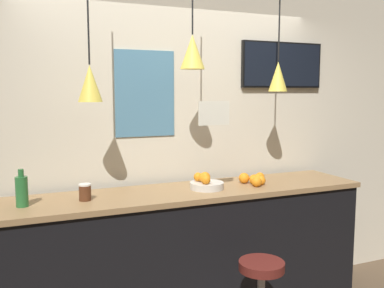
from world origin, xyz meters
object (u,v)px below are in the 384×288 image
(juice_bottle, at_px, (22,191))
(mounted_tv, at_px, (282,65))
(fruit_bowl, at_px, (206,183))
(spread_jar, at_px, (85,192))

(juice_bottle, bearing_deg, mounted_tv, 9.62)
(fruit_bowl, bearing_deg, juice_bottle, -179.94)
(fruit_bowl, height_order, mounted_tv, mounted_tv)
(fruit_bowl, relative_size, juice_bottle, 1.06)
(fruit_bowl, distance_m, juice_bottle, 1.31)
(mounted_tv, bearing_deg, juice_bottle, -170.38)
(fruit_bowl, distance_m, mounted_tv, 1.38)
(spread_jar, distance_m, mounted_tv, 2.10)
(spread_jar, height_order, mounted_tv, mounted_tv)
(fruit_bowl, distance_m, spread_jar, 0.91)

